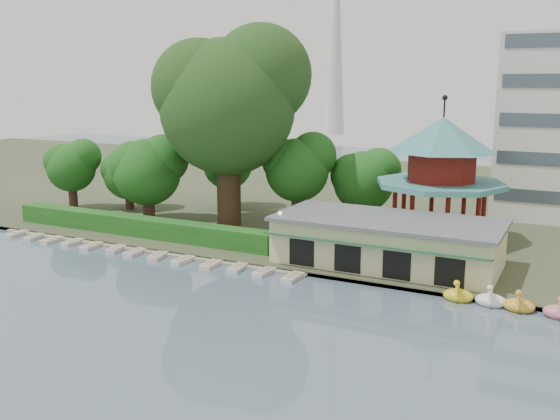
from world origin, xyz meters
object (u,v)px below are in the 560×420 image
Objects in this scene: boathouse at (387,241)px; pavilion at (441,167)px; big_tree at (230,97)px; dock at (141,249)px.

pavilion is (2.00, 10.03, 5.11)m from boathouse.
boathouse is 0.90× the size of big_tree.
pavilion is at bearing 78.72° from boathouse.
dock is 1.83× the size of boathouse.
big_tree is (-20.81, -3.78, 6.33)m from pavilion.
pavilion reaches higher than boathouse.
big_tree reaches higher than dock.
boathouse is (22.00, 4.77, 2.25)m from dock.
pavilion is (24.00, 14.80, 7.36)m from dock.
dock is 22.62m from boathouse.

